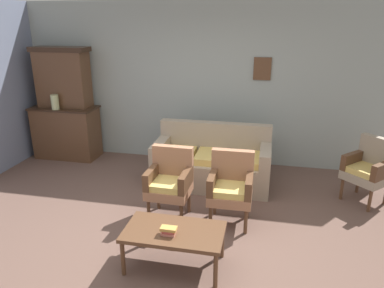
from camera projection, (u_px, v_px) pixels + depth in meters
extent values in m
plane|color=brown|center=(167.00, 242.00, 4.13)|extent=(7.68, 7.68, 0.00)
cube|color=#939E99|center=(207.00, 85.00, 6.11)|extent=(6.40, 0.06, 2.70)
cube|color=brown|center=(262.00, 69.00, 5.79)|extent=(0.28, 0.02, 0.36)
cube|color=brown|center=(67.00, 133.00, 6.54)|extent=(1.10, 0.52, 0.90)
cube|color=#342115|center=(64.00, 108.00, 6.39)|extent=(1.16, 0.55, 0.03)
cube|color=brown|center=(63.00, 79.00, 6.30)|extent=(0.90, 0.36, 0.95)
cube|color=#342115|center=(60.00, 49.00, 6.13)|extent=(0.99, 0.38, 0.08)
cylinder|color=#BBC38B|center=(55.00, 102.00, 6.19)|extent=(0.13, 0.13, 0.25)
cube|color=gray|center=(212.00, 172.00, 5.49)|extent=(1.73, 0.80, 0.42)
cube|color=gray|center=(215.00, 137.00, 5.64)|extent=(1.73, 0.16, 0.48)
cube|color=gray|center=(265.00, 155.00, 5.23)|extent=(0.16, 0.80, 0.24)
cube|color=gray|center=(161.00, 148.00, 5.53)|extent=(0.16, 0.80, 0.24)
cube|color=tan|center=(245.00, 159.00, 5.27)|extent=(0.45, 0.56, 0.10)
cube|color=tan|center=(211.00, 157.00, 5.37)|extent=(0.45, 0.56, 0.10)
cube|color=tan|center=(179.00, 154.00, 5.46)|extent=(0.45, 0.56, 0.10)
cube|color=#9E6B4C|center=(169.00, 190.00, 4.52)|extent=(0.53, 0.49, 0.12)
cube|color=tan|center=(168.00, 185.00, 4.47)|extent=(0.45, 0.42, 0.10)
cube|color=#9E6B4C|center=(173.00, 163.00, 4.61)|extent=(0.52, 0.11, 0.46)
cube|color=brown|center=(186.00, 180.00, 4.41)|extent=(0.09, 0.48, 0.22)
cube|color=brown|center=(152.00, 176.00, 4.51)|extent=(0.09, 0.48, 0.22)
cylinder|color=brown|center=(181.00, 215.00, 4.37)|extent=(0.04, 0.04, 0.32)
cylinder|color=brown|center=(149.00, 211.00, 4.46)|extent=(0.04, 0.04, 0.32)
cylinder|color=brown|center=(189.00, 201.00, 4.72)|extent=(0.04, 0.04, 0.32)
cylinder|color=brown|center=(158.00, 197.00, 4.81)|extent=(0.04, 0.04, 0.32)
cube|color=#9E6B4C|center=(230.00, 196.00, 4.38)|extent=(0.52, 0.48, 0.12)
cube|color=tan|center=(230.00, 190.00, 4.34)|extent=(0.44, 0.41, 0.10)
cube|color=#9E6B4C|center=(233.00, 167.00, 4.47)|extent=(0.52, 0.10, 0.46)
cube|color=brown|center=(249.00, 185.00, 4.29)|extent=(0.08, 0.48, 0.22)
cube|color=brown|center=(212.00, 181.00, 4.37)|extent=(0.08, 0.48, 0.22)
cylinder|color=brown|center=(246.00, 221.00, 4.24)|extent=(0.04, 0.04, 0.32)
cylinder|color=brown|center=(210.00, 218.00, 4.32)|extent=(0.04, 0.04, 0.32)
cylinder|color=brown|center=(248.00, 206.00, 4.59)|extent=(0.04, 0.04, 0.32)
cylinder|color=brown|center=(215.00, 203.00, 4.67)|extent=(0.04, 0.04, 0.32)
cube|color=gray|center=(366.00, 176.00, 4.92)|extent=(0.71, 0.71, 0.12)
cube|color=tan|center=(366.00, 171.00, 4.88)|extent=(0.60, 0.60, 0.10)
cube|color=gray|center=(378.00, 154.00, 4.93)|extent=(0.44, 0.44, 0.46)
cube|color=brown|center=(384.00, 170.00, 4.69)|extent=(0.40, 0.40, 0.22)
cube|color=brown|center=(353.00, 160.00, 5.04)|extent=(0.40, 0.40, 0.22)
cylinder|color=brown|center=(370.00, 201.00, 4.73)|extent=(0.04, 0.04, 0.32)
cylinder|color=brown|center=(342.00, 189.00, 5.06)|extent=(0.04, 0.04, 0.32)
cylinder|color=brown|center=(358.00, 182.00, 5.25)|extent=(0.04, 0.04, 0.32)
cube|color=brown|center=(174.00, 232.00, 3.61)|extent=(1.00, 0.56, 0.04)
cylinder|color=brown|center=(140.00, 231.00, 3.99)|extent=(0.04, 0.04, 0.38)
cylinder|color=brown|center=(222.00, 241.00, 3.81)|extent=(0.04, 0.04, 0.38)
cylinder|color=brown|center=(123.00, 258.00, 3.55)|extent=(0.04, 0.04, 0.38)
cylinder|color=brown|center=(216.00, 271.00, 3.37)|extent=(0.04, 0.04, 0.38)
cube|color=tan|center=(169.00, 233.00, 3.53)|extent=(0.13, 0.11, 0.02)
cube|color=#C45350|center=(169.00, 230.00, 3.53)|extent=(0.10, 0.10, 0.03)
cube|color=#BD8E43|center=(169.00, 229.00, 3.50)|extent=(0.16, 0.09, 0.03)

